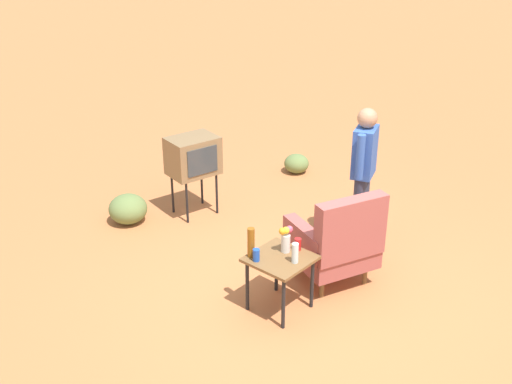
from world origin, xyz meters
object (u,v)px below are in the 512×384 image
side_table (280,265)px  bottle_short_clear (295,253)px  armchair (337,241)px  person_standing (363,169)px  tv_on_stand (193,156)px  flower_vase (286,238)px  soda_can_blue (256,255)px  bottle_tall_amber (251,243)px  soda_can_red (298,244)px

side_table → bottle_short_clear: (-0.02, 0.16, 0.18)m
armchair → person_standing: bearing=-162.5°
tv_on_stand → flower_vase: size_ratio=3.89×
armchair → side_table: bearing=-11.2°
soda_can_blue → side_table: bearing=145.5°
tv_on_stand → armchair: bearing=85.9°
soda_can_blue → flower_vase: flower_vase is taller
bottle_tall_amber → side_table: bearing=126.9°
side_table → soda_can_blue: bearing=-34.5°
armchair → bottle_tall_amber: (0.91, -0.37, 0.23)m
armchair → person_standing: 1.03m
person_standing → tv_on_stand: bearing=-70.0°
armchair → side_table: armchair is taller
tv_on_stand → person_standing: person_standing is taller
flower_vase → soda_can_red: bearing=145.1°
tv_on_stand → bottle_short_clear: bearing=68.8°
flower_vase → bottle_tall_amber: bearing=-33.3°
armchair → soda_can_red: size_ratio=8.69×
tv_on_stand → flower_vase: (0.79, 2.10, -0.05)m
soda_can_red → tv_on_stand: bearing=-107.5°
soda_can_red → bottle_tall_amber: 0.48m
person_standing → bottle_tall_amber: (1.80, -0.09, -0.21)m
person_standing → flower_vase: 1.53m
side_table → bottle_tall_amber: (0.17, -0.22, 0.23)m
bottle_tall_amber → bottle_short_clear: 0.43m
bottle_short_clear → person_standing: bearing=-169.7°
tv_on_stand → soda_can_blue: size_ratio=8.44×
soda_can_blue → flower_vase: 0.34m
soda_can_blue → flower_vase: bearing=162.4°
soda_can_blue → bottle_tall_amber: size_ratio=0.41×
soda_can_red → flower_vase: bearing=-34.9°
soda_can_blue → bottle_tall_amber: (-0.03, -0.09, 0.09)m
bottle_short_clear → tv_on_stand: bearing=-111.2°
soda_can_red → soda_can_blue: (0.42, -0.17, 0.00)m
side_table → person_standing: person_standing is taller
person_standing → bottle_short_clear: bearing=10.3°
armchair → soda_can_blue: 0.99m
side_table → soda_can_red: soda_can_red is taller
armchair → soda_can_blue: armchair is taller
tv_on_stand → bottle_short_clear: (0.89, 2.29, -0.10)m
tv_on_stand → person_standing: size_ratio=0.63×
armchair → soda_can_blue: size_ratio=8.69×
person_standing → soda_can_red: bearing=6.9°
armchair → tv_on_stand: size_ratio=1.03×
armchair → tv_on_stand: 2.30m
side_table → bottle_tall_amber: size_ratio=1.93×
bottle_short_clear → flower_vase: 0.22m
armchair → bottle_short_clear: armchair is taller
person_standing → flower_vase: size_ratio=6.19×
person_standing → soda_can_red: size_ratio=13.44×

